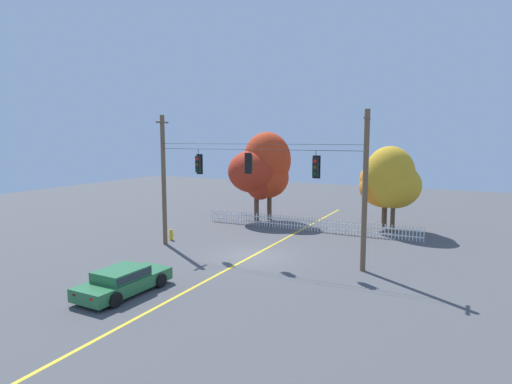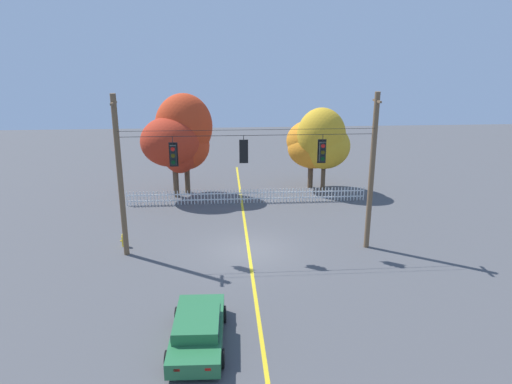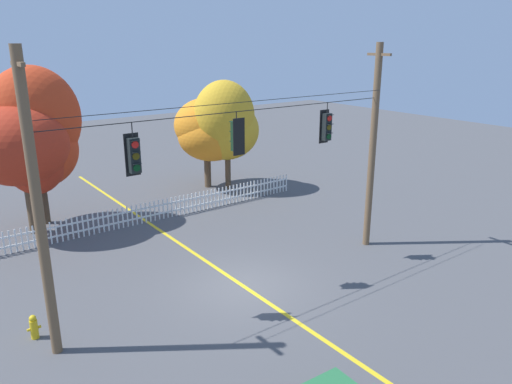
{
  "view_description": "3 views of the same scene",
  "coord_description": "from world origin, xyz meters",
  "px_view_note": "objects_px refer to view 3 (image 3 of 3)",
  "views": [
    {
      "loc": [
        10.98,
        -21.6,
        6.75
      ],
      "look_at": [
        0.27,
        -0.13,
        3.75
      ],
      "focal_mm": 30.25,
      "sensor_mm": 36.0,
      "label": 1
    },
    {
      "loc": [
        -1.29,
        -22.5,
        10.17
      ],
      "look_at": [
        0.33,
        -0.75,
        3.44
      ],
      "focal_mm": 32.72,
      "sensor_mm": 36.0,
      "label": 2
    },
    {
      "loc": [
        -8.87,
        -12.71,
        8.25
      ],
      "look_at": [
        0.39,
        -0.2,
        3.44
      ],
      "focal_mm": 34.62,
      "sensor_mm": 36.0,
      "label": 3
    }
  ],
  "objects_px": {
    "traffic_signal_northbound_secondary": "(326,127)",
    "autumn_maple_near_fence": "(24,147)",
    "autumn_oak_far_east": "(210,130)",
    "autumn_maple_mid": "(34,131)",
    "autumn_maple_far_west": "(225,124)",
    "fire_hydrant": "(34,327)",
    "traffic_signal_westbound_side": "(134,155)",
    "traffic_signal_southbound_primary": "(237,136)"
  },
  "relations": [
    {
      "from": "autumn_maple_far_west",
      "to": "traffic_signal_northbound_secondary",
      "type": "bearing_deg",
      "value": -102.5
    },
    {
      "from": "fire_hydrant",
      "to": "autumn_maple_near_fence",
      "type": "bearing_deg",
      "value": 76.48
    },
    {
      "from": "traffic_signal_northbound_secondary",
      "to": "autumn_maple_far_west",
      "type": "xyz_separation_m",
      "value": [
        2.27,
        10.24,
        -1.48
      ]
    },
    {
      "from": "traffic_signal_southbound_primary",
      "to": "fire_hydrant",
      "type": "bearing_deg",
      "value": 170.74
    },
    {
      "from": "traffic_signal_westbound_side",
      "to": "traffic_signal_northbound_secondary",
      "type": "relative_size",
      "value": 1.03
    },
    {
      "from": "traffic_signal_southbound_primary",
      "to": "traffic_signal_northbound_secondary",
      "type": "bearing_deg",
      "value": 0.28
    },
    {
      "from": "traffic_signal_westbound_side",
      "to": "autumn_maple_mid",
      "type": "height_order",
      "value": "autumn_maple_mid"
    },
    {
      "from": "autumn_maple_near_fence",
      "to": "autumn_oak_far_east",
      "type": "height_order",
      "value": "autumn_maple_near_fence"
    },
    {
      "from": "autumn_maple_near_fence",
      "to": "autumn_maple_mid",
      "type": "xyz_separation_m",
      "value": [
        0.67,
        0.81,
        0.47
      ]
    },
    {
      "from": "traffic_signal_southbound_primary",
      "to": "autumn_oak_far_east",
      "type": "height_order",
      "value": "traffic_signal_southbound_primary"
    },
    {
      "from": "autumn_maple_mid",
      "to": "traffic_signal_westbound_side",
      "type": "bearing_deg",
      "value": -88.48
    },
    {
      "from": "autumn_maple_mid",
      "to": "autumn_oak_far_east",
      "type": "relative_size",
      "value": 1.4
    },
    {
      "from": "autumn_maple_far_west",
      "to": "fire_hydrant",
      "type": "bearing_deg",
      "value": -143.87
    },
    {
      "from": "traffic_signal_westbound_side",
      "to": "traffic_signal_northbound_secondary",
      "type": "distance_m",
      "value": 7.37
    },
    {
      "from": "traffic_signal_northbound_secondary",
      "to": "autumn_maple_mid",
      "type": "bearing_deg",
      "value": 126.53
    },
    {
      "from": "fire_hydrant",
      "to": "traffic_signal_westbound_side",
      "type": "bearing_deg",
      "value": -19.03
    },
    {
      "from": "autumn_oak_far_east",
      "to": "traffic_signal_westbound_side",
      "type": "bearing_deg",
      "value": -129.57
    },
    {
      "from": "traffic_signal_southbound_primary",
      "to": "autumn_maple_far_west",
      "type": "relative_size",
      "value": 0.22
    },
    {
      "from": "autumn_maple_mid",
      "to": "autumn_maple_far_west",
      "type": "bearing_deg",
      "value": -0.45
    },
    {
      "from": "traffic_signal_southbound_primary",
      "to": "autumn_maple_near_fence",
      "type": "xyz_separation_m",
      "value": [
        -4.38,
        9.52,
        -1.41
      ]
    },
    {
      "from": "traffic_signal_southbound_primary",
      "to": "autumn_maple_mid",
      "type": "relative_size",
      "value": 0.19
    },
    {
      "from": "traffic_signal_northbound_secondary",
      "to": "autumn_maple_far_west",
      "type": "distance_m",
      "value": 10.59
    },
    {
      "from": "traffic_signal_westbound_side",
      "to": "traffic_signal_southbound_primary",
      "type": "distance_m",
      "value": 3.44
    },
    {
      "from": "traffic_signal_southbound_primary",
      "to": "autumn_maple_far_west",
      "type": "distance_m",
      "value": 12.09
    },
    {
      "from": "traffic_signal_westbound_side",
      "to": "traffic_signal_northbound_secondary",
      "type": "xyz_separation_m",
      "value": [
        7.37,
        0.0,
        0.05
      ]
    },
    {
      "from": "traffic_signal_southbound_primary",
      "to": "autumn_maple_near_fence",
      "type": "bearing_deg",
      "value": 114.69
    },
    {
      "from": "autumn_oak_far_east",
      "to": "autumn_maple_mid",
      "type": "bearing_deg",
      "value": -175.77
    },
    {
      "from": "traffic_signal_northbound_secondary",
      "to": "autumn_maple_near_fence",
      "type": "relative_size",
      "value": 0.26
    },
    {
      "from": "autumn_maple_near_fence",
      "to": "autumn_maple_far_west",
      "type": "height_order",
      "value": "autumn_maple_far_west"
    },
    {
      "from": "traffic_signal_southbound_primary",
      "to": "autumn_oak_far_east",
      "type": "relative_size",
      "value": 0.26
    },
    {
      "from": "fire_hydrant",
      "to": "autumn_maple_far_west",
      "type": "bearing_deg",
      "value": 36.13
    },
    {
      "from": "traffic_signal_westbound_side",
      "to": "traffic_signal_southbound_primary",
      "type": "xyz_separation_m",
      "value": [
        3.44,
        -0.02,
        0.15
      ]
    },
    {
      "from": "traffic_signal_southbound_primary",
      "to": "autumn_maple_far_west",
      "type": "bearing_deg",
      "value": 58.84
    },
    {
      "from": "traffic_signal_westbound_side",
      "to": "autumn_maple_far_west",
      "type": "bearing_deg",
      "value": 46.73
    },
    {
      "from": "autumn_maple_mid",
      "to": "autumn_oak_far_east",
      "type": "height_order",
      "value": "autumn_maple_mid"
    },
    {
      "from": "traffic_signal_northbound_secondary",
      "to": "autumn_maple_near_fence",
      "type": "height_order",
      "value": "traffic_signal_northbound_secondary"
    },
    {
      "from": "fire_hydrant",
      "to": "traffic_signal_southbound_primary",
      "type": "bearing_deg",
      "value": -9.26
    },
    {
      "from": "traffic_signal_westbound_side",
      "to": "traffic_signal_southbound_primary",
      "type": "relative_size",
      "value": 1.13
    },
    {
      "from": "traffic_signal_northbound_secondary",
      "to": "autumn_maple_near_fence",
      "type": "bearing_deg",
      "value": 131.17
    },
    {
      "from": "autumn_maple_mid",
      "to": "traffic_signal_southbound_primary",
      "type": "bearing_deg",
      "value": -70.25
    },
    {
      "from": "traffic_signal_northbound_secondary",
      "to": "autumn_oak_far_east",
      "type": "bearing_deg",
      "value": 81.07
    },
    {
      "from": "autumn_maple_far_west",
      "to": "traffic_signal_westbound_side",
      "type": "bearing_deg",
      "value": -133.27
    }
  ]
}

